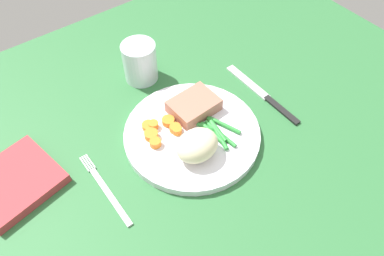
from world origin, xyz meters
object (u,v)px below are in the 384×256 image
at_px(meat_portion, 194,106).
at_px(water_glass, 140,64).
at_px(knife, 263,95).
at_px(napkin, 15,181).
at_px(dinner_plate, 192,134).
at_px(fork, 105,189).

distance_m(meat_portion, water_glass, 0.16).
relative_size(meat_portion, water_glass, 1.05).
height_order(knife, water_glass, water_glass).
xyz_separation_m(knife, water_glass, (-0.17, 0.20, 0.03)).
bearing_deg(napkin, meat_portion, -9.80).
relative_size(meat_portion, knife, 0.44).
height_order(meat_portion, napkin, meat_portion).
xyz_separation_m(dinner_plate, fork, (-0.19, -0.00, -0.01)).
relative_size(meat_portion, fork, 0.54).
bearing_deg(knife, dinner_plate, 177.26).
xyz_separation_m(dinner_plate, knife, (0.18, -0.00, -0.01)).
height_order(knife, napkin, napkin).
bearing_deg(napkin, water_glass, 17.25).
bearing_deg(knife, fork, 178.11).
bearing_deg(knife, meat_portion, 162.02).
relative_size(knife, napkin, 1.51).
xyz_separation_m(meat_portion, fork, (-0.22, -0.04, -0.03)).
height_order(water_glass, napkin, water_glass).
bearing_deg(dinner_plate, water_glass, 86.65).
distance_m(fork, knife, 0.37).
bearing_deg(dinner_plate, knife, -0.89).
distance_m(dinner_plate, napkin, 0.32).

